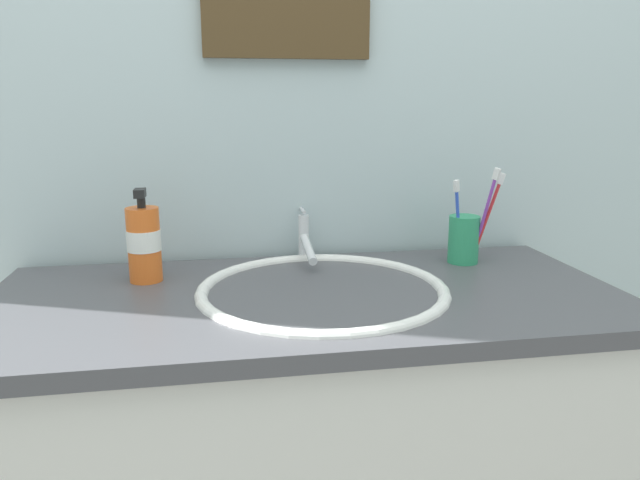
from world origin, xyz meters
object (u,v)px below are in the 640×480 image
object	(u,v)px
toothbrush_red	(489,212)
soap_dispenser	(144,243)
faucet	(306,241)
toothbrush_cup	(464,239)
toothbrush_purple	(486,210)
toothbrush_blue	(458,216)

from	to	relation	value
toothbrush_red	soap_dispenser	world-z (taller)	toothbrush_red
faucet	toothbrush_cup	world-z (taller)	faucet
toothbrush_purple	toothbrush_blue	size ratio (longest dim) A/B	1.15
toothbrush_cup	soap_dispenser	distance (m)	0.67
toothbrush_cup	toothbrush_purple	xyz separation A→B (m)	(0.03, -0.03, 0.07)
toothbrush_red	toothbrush_cup	bearing A→B (deg)	150.98
toothbrush_cup	toothbrush_blue	distance (m)	0.06
toothbrush_cup	toothbrush_purple	size ratio (longest dim) A/B	0.50
soap_dispenser	faucet	bearing A→B (deg)	16.04
toothbrush_red	toothbrush_purple	distance (m)	0.01
faucet	toothbrush_purple	distance (m)	0.39
faucet	toothbrush_cup	bearing A→B (deg)	-11.99
soap_dispenser	toothbrush_red	bearing A→B (deg)	-0.03
faucet	toothbrush_cup	size ratio (longest dim) A/B	1.68
faucet	toothbrush_blue	xyz separation A→B (m)	(0.31, -0.08, 0.06)
toothbrush_cup	toothbrush_blue	world-z (taller)	toothbrush_blue
toothbrush_purple	soap_dispenser	size ratio (longest dim) A/B	1.12
faucet	toothbrush_cup	xyz separation A→B (m)	(0.34, -0.07, 0.01)
faucet	soap_dispenser	size ratio (longest dim) A/B	0.94
toothbrush_cup	toothbrush_purple	bearing A→B (deg)	-40.11
toothbrush_blue	toothbrush_red	bearing A→B (deg)	-9.52
toothbrush_blue	toothbrush_cup	bearing A→B (deg)	31.04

